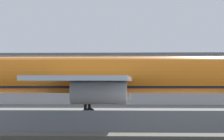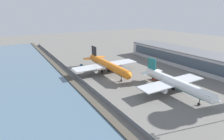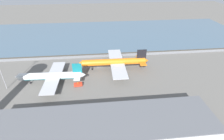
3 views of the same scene
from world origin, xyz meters
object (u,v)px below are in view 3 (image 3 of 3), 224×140
Objects in this scene: passenger_jet_white_teal at (52,76)px; apron_light_mast_apron_west at (0,70)px; cargo_jet_orange at (115,62)px; ops_van at (78,84)px; baggage_tug at (141,61)px.

passenger_jet_white_teal is 28.47m from apron_light_mast_apron_west.
cargo_jet_orange reaches higher than passenger_jet_white_teal.
apron_light_mast_apron_west reaches higher than ops_van.
apron_light_mast_apron_west reaches higher than baggage_tug.
cargo_jet_orange reaches higher than baggage_tug.
cargo_jet_orange reaches higher than ops_van.
apron_light_mast_apron_west is at bearing 15.56° from baggage_tug.
ops_van is (-16.51, 5.24, -3.93)m from passenger_jet_white_teal.
baggage_tug is 0.66× the size of ops_van.
ops_van reaches higher than baggage_tug.
apron_light_mast_apron_west reaches higher than cargo_jet_orange.
passenger_jet_white_teal is 8.09× the size of ops_van.
passenger_jet_white_teal is 67.58m from baggage_tug.
apron_light_mast_apron_west is at bearing 13.50° from cargo_jet_orange.
apron_light_mast_apron_west is (68.79, 16.51, 7.83)m from cargo_jet_orange.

